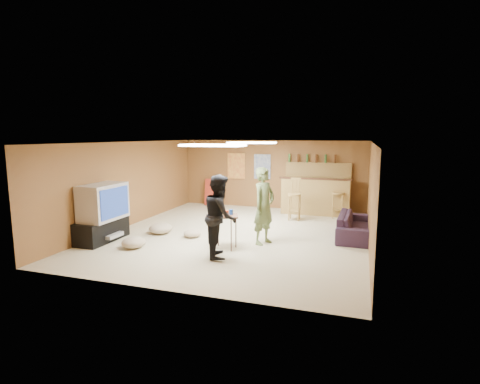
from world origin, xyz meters
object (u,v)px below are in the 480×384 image
(bar_counter, at_px, (316,196))
(tv_body, at_px, (103,202))
(sofa, at_px, (355,225))
(tray_table, at_px, (225,232))
(person_black, at_px, (220,216))
(person_olive, at_px, (264,206))

(bar_counter, bearing_deg, tv_body, -133.00)
(sofa, bearing_deg, tray_table, 126.66)
(tray_table, bearing_deg, person_black, -79.29)
(bar_counter, height_order, tray_table, bar_counter)
(bar_counter, height_order, person_olive, person_olive)
(bar_counter, relative_size, tray_table, 2.79)
(person_black, distance_m, sofa, 3.43)
(tv_body, distance_m, person_olive, 3.57)
(bar_counter, relative_size, person_olive, 1.19)
(tv_body, xyz_separation_m, person_black, (2.86, -0.18, -0.09))
(person_olive, bearing_deg, sofa, -35.12)
(sofa, bearing_deg, person_black, 134.32)
(sofa, distance_m, tray_table, 3.16)
(bar_counter, xyz_separation_m, person_olive, (-0.70, -3.52, 0.29))
(tv_body, relative_size, person_olive, 0.65)
(sofa, bearing_deg, tv_body, 113.30)
(bar_counter, bearing_deg, sofa, -62.74)
(tv_body, distance_m, tray_table, 2.83)
(bar_counter, bearing_deg, tray_table, -108.52)
(person_black, bearing_deg, bar_counter, -36.58)
(person_olive, height_order, tray_table, person_olive)
(person_olive, xyz_separation_m, sofa, (1.90, 1.19, -0.57))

